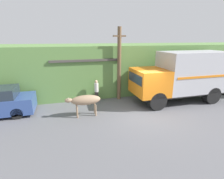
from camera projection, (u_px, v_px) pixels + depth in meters
The scene contains 7 objects.
ground_plane at pixel (144, 114), 10.53m from camera, with size 60.00×60.00×0.00m, color slate.
hillside_embankment at pixel (113, 66), 16.28m from camera, with size 32.00×6.79×3.88m.
building_backdrop at pixel (85, 77), 13.64m from camera, with size 4.97×2.70×3.01m.
cargo_truck at pixel (184, 75), 12.27m from camera, with size 6.87×2.49×3.53m.
brown_cow at pixel (85, 100), 10.07m from camera, with size 2.05×0.58×1.28m.
pedestrian_on_hill at pixel (96, 90), 12.46m from camera, with size 0.34×0.34×1.59m.
utility_pole at pixel (119, 63), 12.51m from camera, with size 0.90×0.27×5.18m.
Camera 1 is at (-4.50, -8.78, 4.43)m, focal length 28.00 mm.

